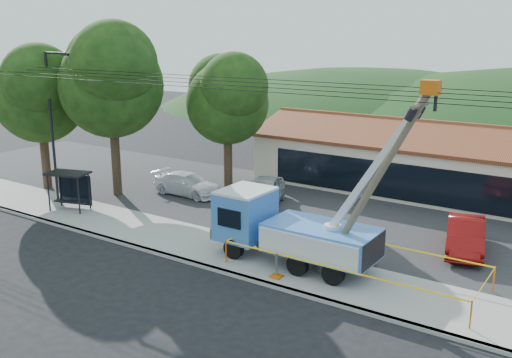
{
  "coord_description": "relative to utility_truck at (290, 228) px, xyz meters",
  "views": [
    {
      "loc": [
        14.68,
        -15.92,
        9.99
      ],
      "look_at": [
        0.58,
        5.0,
        3.52
      ],
      "focal_mm": 40.0,
      "sensor_mm": 36.0,
      "label": 1
    }
  ],
  "objects": [
    {
      "name": "leaning_pole",
      "position": [
        3.96,
        -0.2,
        2.84
      ],
      "size": [
        4.33,
        1.64,
        8.12
      ],
      "color": "brown",
      "rests_on": "ground"
    },
    {
      "name": "caution_tape",
      "position": [
        2.97,
        0.11,
        -0.8
      ],
      "size": [
        10.5,
        3.61,
        1.04
      ],
      "color": "#D0570B",
      "rests_on": "ground"
    },
    {
      "name": "car_red",
      "position": [
        6.09,
        5.76,
        -1.72
      ],
      "size": [
        2.71,
        4.95,
        1.55
      ],
      "primitive_type": "imported",
      "rotation": [
        0.0,
        0.0,
        0.24
      ],
      "color": "maroon",
      "rests_on": "ground"
    },
    {
      "name": "strip_mall",
      "position": [
        1.29,
        15.49,
        0.16
      ],
      "size": [
        22.5,
        8.53,
        4.67
      ],
      "color": "beige",
      "rests_on": "ground"
    },
    {
      "name": "streetlight",
      "position": [
        -16.49,
        0.51,
        3.59
      ],
      "size": [
        2.13,
        0.22,
        9.0
      ],
      "color": "black",
      "rests_on": "ground"
    },
    {
      "name": "hill_west",
      "position": [
        -17.71,
        50.51,
        -1.72
      ],
      "size": [
        78.4,
        56.0,
        28.0
      ],
      "primitive_type": "ellipsoid",
      "color": "#153B15",
      "rests_on": "ground"
    },
    {
      "name": "tree_lot",
      "position": [
        -9.71,
        8.51,
        4.49
      ],
      "size": [
        6.3,
        5.6,
        8.94
      ],
      "color": "#332316",
      "rests_on": "ground"
    },
    {
      "name": "sidewalk",
      "position": [
        -2.71,
        -0.49,
        -1.64
      ],
      "size": [
        60.0,
        4.0,
        0.15
      ],
      "primitive_type": "cube",
      "color": "gray",
      "rests_on": "ground"
    },
    {
      "name": "car_silver",
      "position": [
        -5.7,
        6.69,
        -1.72
      ],
      "size": [
        3.57,
        5.24,
        1.66
      ],
      "primitive_type": "imported",
      "rotation": [
        0.0,
        0.0,
        0.37
      ],
      "color": "#B2B5BA",
      "rests_on": "ground"
    },
    {
      "name": "tree_west_near",
      "position": [
        -14.71,
        3.51,
        5.81
      ],
      "size": [
        7.56,
        6.72,
        10.8
      ],
      "color": "#332316",
      "rests_on": "ground"
    },
    {
      "name": "parking_lot",
      "position": [
        -2.71,
        7.51,
        -1.67
      ],
      "size": [
        60.0,
        12.0,
        0.1
      ],
      "primitive_type": "cube",
      "color": "#28282B",
      "rests_on": "ground"
    },
    {
      "name": "curb",
      "position": [
        -2.71,
        -2.39,
        -1.64
      ],
      "size": [
        60.0,
        0.25,
        0.15
      ],
      "primitive_type": "cube",
      "color": "gray",
      "rests_on": "ground"
    },
    {
      "name": "car_white",
      "position": [
        -10.94,
        5.89,
        -1.72
      ],
      "size": [
        4.75,
        1.97,
        1.37
      ],
      "primitive_type": "imported",
      "rotation": [
        0.0,
        0.0,
        1.56
      ],
      "color": "white",
      "rests_on": "ground"
    },
    {
      "name": "tree_west_far",
      "position": [
        -19.71,
        2.01,
        4.82
      ],
      "size": [
        6.84,
        6.08,
        9.48
      ],
      "color": "#332316",
      "rests_on": "ground"
    },
    {
      "name": "bus_shelter",
      "position": [
        -14.38,
        -0.3,
        0.05
      ],
      "size": [
        2.62,
        2.04,
        2.23
      ],
      "rotation": [
        0.0,
        0.0,
        0.3
      ],
      "color": "black",
      "rests_on": "ground"
    },
    {
      "name": "utility_truck",
      "position": [
        0.0,
        0.0,
        0.0
      ],
      "size": [
        9.62,
        3.97,
        8.24
      ],
      "color": "black",
      "rests_on": "ground"
    },
    {
      "name": "ground",
      "position": [
        -2.71,
        -4.49,
        -1.72
      ],
      "size": [
        120.0,
        120.0,
        0.0
      ],
      "primitive_type": "plane",
      "color": "black",
      "rests_on": "ground"
    }
  ]
}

